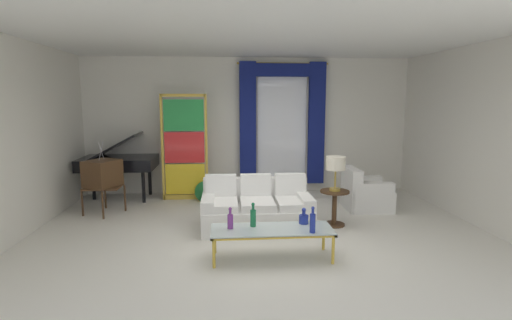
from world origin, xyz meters
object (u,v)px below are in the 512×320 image
bottle_crystal_tall (313,222)px  bottle_amber_squat (253,217)px  stained_glass_divider (185,150)px  peacock_figurine (205,192)px  coffee_table (272,231)px  couch_white_long (256,209)px  grand_piano (119,162)px  vintage_tv (102,175)px  round_side_table (334,205)px  bottle_blue_decanter (230,220)px  bottle_ruby_flask (304,218)px  table_lamp_brass (336,165)px  armchair_white (364,194)px

bottle_crystal_tall → bottle_amber_squat: size_ratio=1.05×
stained_glass_divider → bottle_crystal_tall: bearing=-60.8°
peacock_figurine → coffee_table: bearing=-71.0°
couch_white_long → grand_piano: size_ratio=1.17×
vintage_tv → stained_glass_divider: 1.72m
bottle_crystal_tall → round_side_table: bottle_crystal_tall is taller
bottle_blue_decanter → round_side_table: (1.75, 1.25, -0.17)m
couch_white_long → vintage_tv: bearing=159.5°
bottle_ruby_flask → table_lamp_brass: bearing=56.1°
bottle_blue_decanter → vintage_tv: (-2.29, 2.27, 0.21)m
coffee_table → bottle_amber_squat: bottle_amber_squat is taller
round_side_table → bottle_crystal_tall: bearing=-115.5°
bottle_blue_decanter → vintage_tv: size_ratio=0.21×
bottle_ruby_flask → table_lamp_brass: (0.75, 1.11, 0.54)m
coffee_table → vintage_tv: vintage_tv is taller
grand_piano → bottle_amber_squat: bearing=-51.9°
stained_glass_divider → round_side_table: 3.36m
armchair_white → coffee_table: bearing=-132.7°
stained_glass_divider → table_lamp_brass: (2.64, -1.96, -0.03)m
bottle_blue_decanter → peacock_figurine: 2.95m
vintage_tv → table_lamp_brass: vintage_tv is taller
armchair_white → round_side_table: armchair_white is taller
couch_white_long → grand_piano: 3.47m
grand_piano → bottle_ruby_flask: bearing=-44.5°
bottle_ruby_flask → armchair_white: (1.59, 2.04, -0.20)m
vintage_tv → stained_glass_divider: stained_glass_divider is taller
bottle_amber_squat → round_side_table: bottle_amber_squat is taller
vintage_tv → stained_glass_divider: bearing=33.8°
armchair_white → stained_glass_divider: 3.71m
couch_white_long → bottle_amber_squat: size_ratio=5.41×
bottle_crystal_tall → bottle_ruby_flask: (-0.04, 0.38, -0.07)m
couch_white_long → grand_piano: (-2.72, 2.10, 0.50)m
bottle_blue_decanter → armchair_white: (2.59, 2.18, -0.24)m
round_side_table → vintage_tv: bearing=165.8°
coffee_table → bottle_crystal_tall: (0.49, -0.20, 0.17)m
stained_glass_divider → vintage_tv: bearing=-146.2°
stained_glass_divider → bottle_blue_decanter: bearing=-74.5°
bottle_ruby_flask → armchair_white: size_ratio=0.26×
bottle_blue_decanter → bottle_amber_squat: 0.31m
couch_white_long → stained_glass_divider: (-1.33, 1.96, 0.75)m
coffee_table → table_lamp_brass: table_lamp_brass is taller
bottle_ruby_flask → bottle_blue_decanter: bearing=-172.3°
coffee_table → vintage_tv: (-2.83, 2.31, 0.35)m
bottle_blue_decanter → bottle_amber_squat: (0.30, 0.07, 0.02)m
coffee_table → vintage_tv: size_ratio=1.18×
vintage_tv → round_side_table: bearing=-14.2°
armchair_white → stained_glass_divider: bearing=163.5°
coffee_table → table_lamp_brass: size_ratio=2.80×
vintage_tv → grand_piano: size_ratio=0.90×
bottle_ruby_flask → grand_piano: (-3.27, 3.22, 0.32)m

